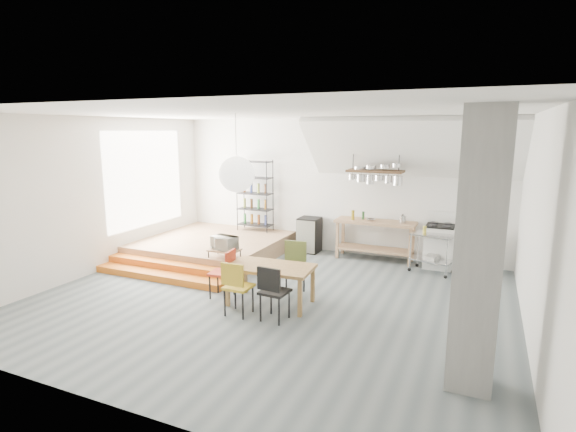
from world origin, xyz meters
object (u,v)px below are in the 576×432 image
at_px(stove, 439,246).
at_px(dining_table, 271,270).
at_px(rolling_cart, 432,248).
at_px(mini_fridge, 309,235).

distance_m(stove, dining_table, 4.13).
xyz_separation_m(dining_table, rolling_cart, (2.30, 2.90, -0.07)).
distance_m(dining_table, mini_fridge, 3.46).
relative_size(dining_table, mini_fridge, 1.75).
relative_size(stove, rolling_cart, 1.28).
height_order(stove, mini_fridge, stove).
distance_m(stove, mini_fridge, 3.02).
relative_size(stove, dining_table, 0.80).
bearing_deg(dining_table, rolling_cart, 48.11).
distance_m(rolling_cart, mini_fridge, 2.96).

